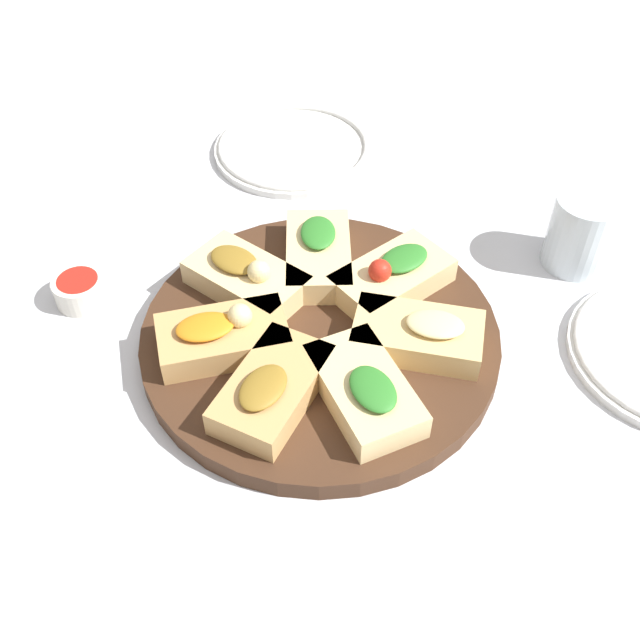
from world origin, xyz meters
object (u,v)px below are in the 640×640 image
Objects in this scene: serving_board at (320,337)px; napkin_stack at (15,455)px; water_glass at (581,232)px; plate_left at (294,148)px; dipping_bowl at (80,289)px.

serving_board reaches higher than napkin_stack.
water_glass is (-0.08, 0.34, 0.04)m from serving_board.
water_glass is at bearing 102.96° from serving_board.
plate_left is 0.40m from dipping_bowl.
serving_board is 6.48× the size of dipping_bowl.
dipping_bowl reaches higher than plate_left.
napkin_stack is 0.23m from dipping_bowl.
plate_left is 2.45× the size of water_glass.
serving_board is 1.70× the size of plate_left.
water_glass reaches higher than serving_board.
water_glass is at bearing 104.35° from napkin_stack.
water_glass is 0.70m from napkin_stack.
plate_left reaches higher than napkin_stack.
dipping_bowl is (0.27, -0.30, 0.01)m from plate_left.
serving_board is at bearing -5.13° from plate_left.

